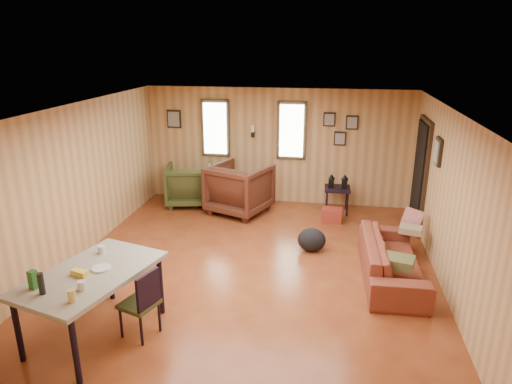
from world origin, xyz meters
TOP-DOWN VIEW (x-y plane):
  - room at (0.17, 0.27)m, footprint 5.54×6.04m
  - sofa at (2.07, -0.06)m, footprint 0.64×2.03m
  - recliner_brown at (-0.64, 2.20)m, footprint 1.35×1.32m
  - recliner_green at (-1.78, 2.50)m, footprint 1.06×1.02m
  - end_table at (-1.33, 2.48)m, footprint 0.59×0.54m
  - side_table at (1.28, 2.52)m, footprint 0.51×0.51m
  - cooler at (1.20, 1.99)m, footprint 0.39×0.29m
  - backpack at (0.88, 0.63)m, footprint 0.49×0.39m
  - sofa_pillows at (2.27, 0.15)m, footprint 0.80×1.74m
  - dining_table at (-1.47, -2.07)m, footprint 1.36×1.81m
  - dining_chair at (-0.91, -1.98)m, footprint 0.48×0.48m

SIDE VIEW (x-z plane):
  - cooler at x=1.20m, z-range 0.00..0.27m
  - backpack at x=0.88m, z-range 0.00..0.40m
  - end_table at x=-1.33m, z-range 0.04..0.74m
  - sofa at x=2.07m, z-range 0.00..0.79m
  - recliner_green at x=-1.78m, z-range 0.00..0.94m
  - dining_chair at x=-0.91m, z-range 0.05..0.89m
  - sofa_pillows at x=2.27m, z-range 0.32..0.68m
  - side_table at x=1.28m, z-range 0.14..0.94m
  - recliner_brown at x=-0.64m, z-range 0.00..1.09m
  - dining_table at x=-1.47m, z-range 0.22..1.28m
  - room at x=0.17m, z-range -0.02..2.43m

